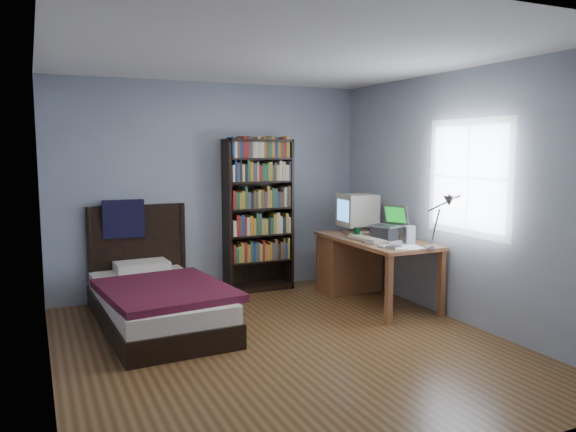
# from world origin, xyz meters

# --- Properties ---
(room) EXTENTS (4.20, 4.24, 2.50)m
(room) POSITION_xyz_m (0.03, -0.00, 1.25)
(room) COLOR #4D3116
(room) RESTS_ON ground
(desk) EXTENTS (0.75, 1.56, 0.73)m
(desk) POSITION_xyz_m (1.50, 1.28, 0.42)
(desk) COLOR brown
(desk) RESTS_ON floor
(crt_monitor) EXTENTS (0.42, 0.39, 0.46)m
(crt_monitor) POSITION_xyz_m (1.56, 1.35, 0.99)
(crt_monitor) COLOR #BFB79F
(crt_monitor) RESTS_ON desk
(laptop) EXTENTS (0.39, 0.37, 0.38)m
(laptop) POSITION_xyz_m (1.57, 0.76, 0.84)
(laptop) COLOR #2D2D30
(laptop) RESTS_ON desk
(desk_lamp) EXTENTS (0.22, 0.49, 0.58)m
(desk_lamp) POSITION_xyz_m (1.52, -0.28, 1.20)
(desk_lamp) COLOR #99999E
(desk_lamp) RESTS_ON desk
(keyboard) EXTENTS (0.22, 0.50, 0.05)m
(keyboard) POSITION_xyz_m (1.34, 0.77, 0.75)
(keyboard) COLOR #B7B199
(keyboard) RESTS_ON desk
(speaker) EXTENTS (0.11, 0.11, 0.20)m
(speaker) POSITION_xyz_m (1.60, 0.38, 0.83)
(speaker) COLOR #959598
(speaker) RESTS_ON desk
(soda_can) EXTENTS (0.06, 0.06, 0.12)m
(soda_can) POSITION_xyz_m (1.36, 1.03, 0.79)
(soda_can) COLOR #07350D
(soda_can) RESTS_ON desk
(mouse) EXTENTS (0.06, 0.11, 0.04)m
(mouse) POSITION_xyz_m (1.47, 1.15, 0.75)
(mouse) COLOR silver
(mouse) RESTS_ON desk
(phone_silver) EXTENTS (0.10, 0.11, 0.02)m
(phone_silver) POSITION_xyz_m (1.25, 0.58, 0.74)
(phone_silver) COLOR #B7B7BC
(phone_silver) RESTS_ON desk
(phone_grey) EXTENTS (0.06, 0.09, 0.02)m
(phone_grey) POSITION_xyz_m (1.25, 0.39, 0.74)
(phone_grey) COLOR #959598
(phone_grey) RESTS_ON desk
(external_drive) EXTENTS (0.16, 0.16, 0.03)m
(external_drive) POSITION_xyz_m (1.31, 0.24, 0.74)
(external_drive) COLOR #959598
(external_drive) RESTS_ON desk
(bookshelf) EXTENTS (0.83, 0.30, 1.84)m
(bookshelf) POSITION_xyz_m (0.52, 1.94, 0.92)
(bookshelf) COLOR black
(bookshelf) RESTS_ON floor
(bed) EXTENTS (1.24, 2.14, 1.16)m
(bed) POSITION_xyz_m (-0.90, 1.13, 0.25)
(bed) COLOR black
(bed) RESTS_ON floor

